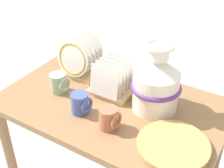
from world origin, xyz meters
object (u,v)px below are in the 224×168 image
at_px(dish_rack_round_plates, 80,60).
at_px(mug_terracotta_glaze, 109,118).
at_px(mug_sage_glaze, 59,83).
at_px(dish_rack_square_plates, 112,83).
at_px(ceramic_vase, 156,82).
at_px(mug_cobalt_glaze, 81,103).
at_px(wicker_charger_stack, 173,146).

distance_m(dish_rack_round_plates, mug_terracotta_glaze, 0.49).
distance_m(dish_rack_round_plates, mug_sage_glaze, 0.20).
bearing_deg(dish_rack_square_plates, ceramic_vase, 0.61).
xyz_separation_m(mug_cobalt_glaze, mug_sage_glaze, (-0.20, 0.08, 0.00)).
bearing_deg(mug_cobalt_glaze, dish_rack_round_plates, 126.95).
xyz_separation_m(dish_rack_round_plates, mug_terracotta_glaze, (0.38, -0.30, -0.04)).
relative_size(dish_rack_round_plates, mug_cobalt_glaze, 2.24).
xyz_separation_m(wicker_charger_stack, mug_terracotta_glaze, (-0.29, -0.03, 0.04)).
relative_size(dish_rack_round_plates, mug_terracotta_glaze, 2.24).
relative_size(dish_rack_round_plates, mug_sage_glaze, 2.24).
height_order(dish_rack_round_plates, dish_rack_square_plates, dish_rack_round_plates).
bearing_deg(dish_rack_round_plates, mug_sage_glaze, -86.85).
xyz_separation_m(dish_rack_square_plates, wicker_charger_stack, (0.43, -0.21, -0.05)).
bearing_deg(mug_sage_glaze, mug_cobalt_glaze, -22.65).
bearing_deg(dish_rack_round_plates, dish_rack_square_plates, -14.30).
bearing_deg(wicker_charger_stack, dish_rack_round_plates, 157.92).
relative_size(wicker_charger_stack, mug_cobalt_glaze, 2.96).
bearing_deg(dish_rack_square_plates, mug_sage_glaze, -151.06).
bearing_deg(mug_cobalt_glaze, wicker_charger_stack, 0.59).
height_order(ceramic_vase, mug_sage_glaze, ceramic_vase).
xyz_separation_m(ceramic_vase, mug_sage_glaze, (-0.48, -0.14, -0.09)).
bearing_deg(mug_terracotta_glaze, mug_cobalt_glaze, 172.45).
bearing_deg(dish_rack_square_plates, mug_cobalt_glaze, -100.55).
bearing_deg(mug_cobalt_glaze, ceramic_vase, 37.75).
height_order(ceramic_vase, dish_rack_square_plates, ceramic_vase).
bearing_deg(ceramic_vase, mug_terracotta_glaze, -114.35).
height_order(ceramic_vase, mug_cobalt_glaze, ceramic_vase).
bearing_deg(ceramic_vase, mug_sage_glaze, -164.33).
bearing_deg(ceramic_vase, dish_rack_round_plates, 172.90).
height_order(dish_rack_round_plates, mug_terracotta_glaze, dish_rack_round_plates).
bearing_deg(wicker_charger_stack, mug_cobalt_glaze, -179.41).
height_order(mug_sage_glaze, mug_terracotta_glaze, same).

